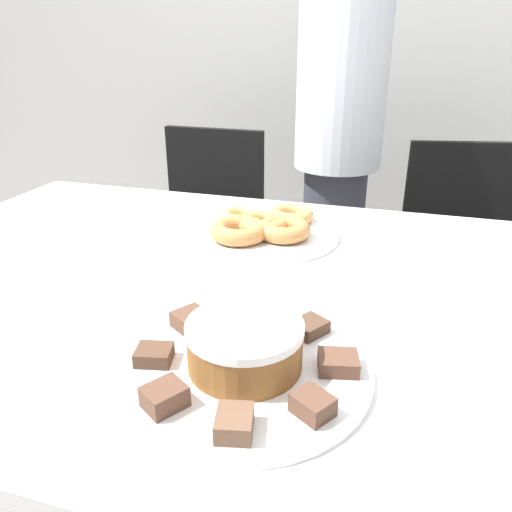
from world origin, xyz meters
TOP-DOWN VIEW (x-y plane):
  - wall_back at (0.00, 1.62)m, footprint 8.00×0.05m
  - table at (0.00, 0.00)m, footprint 1.71×1.03m
  - person_standing at (-0.02, 0.96)m, footprint 0.30×0.30m
  - office_chair_left at (-0.50, 0.85)m, footprint 0.45×0.45m
  - office_chair_right at (0.45, 0.85)m, footprint 0.53×0.53m
  - plate_cake at (0.03, -0.26)m, footprint 0.35×0.35m
  - plate_donuts at (-0.09, 0.25)m, footprint 0.36×0.36m
  - frosted_cake at (0.03, -0.26)m, footprint 0.16×0.16m
  - lamington_0 at (-0.07, -0.19)m, footprint 0.07×0.07m
  - lamington_1 at (-0.09, -0.29)m, footprint 0.06×0.05m
  - lamington_2 at (-0.04, -0.36)m, footprint 0.06×0.06m
  - lamington_3 at (0.06, -0.38)m, footprint 0.05×0.06m
  - lamington_4 at (0.14, -0.33)m, footprint 0.06×0.06m
  - lamington_5 at (0.15, -0.23)m, footprint 0.06×0.06m
  - lamington_6 at (0.10, -0.15)m, footprint 0.06×0.07m
  - lamington_7 at (0.00, -0.14)m, footprint 0.05×0.06m
  - donut_0 at (-0.09, 0.25)m, footprint 0.12×0.12m
  - donut_1 at (-0.12, 0.19)m, footprint 0.13×0.13m
  - donut_2 at (-0.03, 0.22)m, footprint 0.12×0.12m
  - donut_3 at (-0.04, 0.33)m, footprint 0.11×0.11m
  - donut_4 at (-0.16, 0.29)m, footprint 0.10×0.10m

SIDE VIEW (x-z plane):
  - office_chair_left at x=-0.50m, z-range -0.03..0.84m
  - office_chair_right at x=0.45m, z-range -0.03..0.84m
  - table at x=0.00m, z-range 0.30..1.06m
  - plate_cake at x=0.03m, z-range 0.76..0.77m
  - plate_donuts at x=-0.09m, z-range 0.76..0.77m
  - lamington_6 at x=0.10m, z-range 0.77..0.79m
  - lamington_1 at x=-0.09m, z-range 0.77..0.79m
  - lamington_5 at x=0.15m, z-range 0.77..0.79m
  - lamington_3 at x=0.06m, z-range 0.77..0.79m
  - lamington_0 at x=-0.07m, z-range 0.77..0.79m
  - lamington_7 at x=0.00m, z-range 0.77..0.79m
  - lamington_4 at x=0.14m, z-range 0.77..0.79m
  - lamington_2 at x=-0.04m, z-range 0.77..0.80m
  - donut_4 at x=-0.16m, z-range 0.77..0.80m
  - donut_3 at x=-0.04m, z-range 0.77..0.80m
  - donut_0 at x=-0.09m, z-range 0.77..0.80m
  - donut_2 at x=-0.03m, z-range 0.77..0.81m
  - donut_1 at x=-0.12m, z-range 0.77..0.81m
  - frosted_cake at x=0.03m, z-range 0.77..0.83m
  - person_standing at x=-0.02m, z-range 0.05..1.61m
  - wall_back at x=0.00m, z-range 0.00..2.60m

